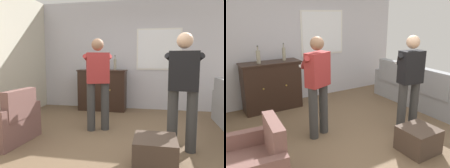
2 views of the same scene
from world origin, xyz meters
The scene contains 10 objects.
ground centered at (0.00, 0.00, 0.00)m, with size 10.40×10.40×0.00m, color brown.
wall_back_with_window centered at (0.02, 2.66, 1.40)m, with size 5.20×0.15×2.80m.
couch centered at (1.91, 0.84, 0.36)m, with size 0.57×2.28×0.93m.
armchair centered at (-1.83, -0.11, 0.29)m, with size 0.72×0.93×0.85m.
sideboard_cabinet centered at (-0.88, 2.30, 0.52)m, with size 1.23×0.49×1.04m.
bottle_wine_green centered at (-1.11, 2.29, 1.17)m, with size 0.08×0.08×0.36m.
bottle_liquor_amber centered at (-0.56, 2.33, 1.18)m, with size 0.07×0.07×0.37m.
ottoman centered at (0.45, -0.53, 0.19)m, with size 0.51×0.51×0.38m, color #47382D.
person_standing_left centered at (-0.59, 0.73, 0.94)m, with size 0.52×0.52×1.68m.
person_standing_right centered at (0.83, 0.07, 0.94)m, with size 0.55×0.50×1.68m.
Camera 2 is at (-2.35, -2.76, 2.06)m, focal length 40.00 mm.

